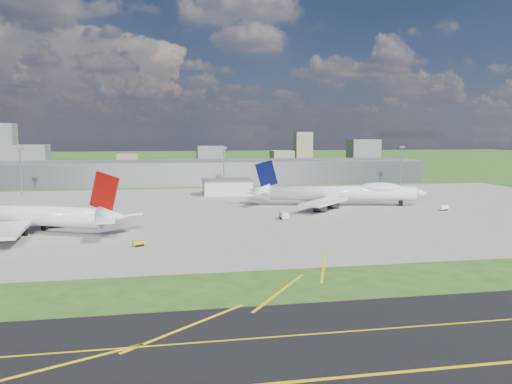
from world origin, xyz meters
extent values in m
plane|color=#2D5219|center=(0.00, 150.00, 0.00)|extent=(1400.00, 1400.00, 0.00)
cube|color=black|center=(0.00, -110.00, 0.03)|extent=(1400.00, 60.00, 0.06)
cube|color=gray|center=(10.00, 40.00, 0.04)|extent=(360.00, 190.00, 0.08)
cube|color=gray|center=(0.00, 165.00, 7.50)|extent=(300.00, 42.00, 15.00)
cube|color=silver|center=(10.00, 100.00, 4.00)|extent=(26.00, 16.00, 8.00)
cylinder|color=gray|center=(-100.00, 115.00, 12.50)|extent=(0.70, 0.70, 25.00)
cube|color=gray|center=(-100.00, 115.00, 25.30)|extent=(3.50, 2.00, 1.20)
cylinder|color=gray|center=(10.00, 115.00, 12.50)|extent=(0.70, 0.70, 25.00)
cube|color=gray|center=(10.00, 115.00, 25.30)|extent=(3.50, 2.00, 1.20)
cylinder|color=gray|center=(120.00, 115.00, 12.50)|extent=(0.70, 0.70, 25.00)
cube|color=gray|center=(120.00, 115.00, 25.30)|extent=(3.50, 2.00, 1.20)
cylinder|color=silver|center=(-72.85, 6.84, 6.01)|extent=(60.23, 32.63, 6.55)
cone|color=silver|center=(-40.15, -8.34, 6.88)|extent=(10.69, 9.63, 6.55)
cube|color=#9F0822|center=(-74.83, 7.76, 3.98)|extent=(48.26, 24.32, 1.42)
cube|color=silver|center=(-70.99, -11.20, 4.04)|extent=(12.32, 29.16, 0.98)
cube|color=silver|center=(-57.87, 17.06, 4.04)|extent=(28.89, 24.38, 0.98)
cube|color=maroon|center=(-42.63, -7.19, 14.75)|extent=(10.10, 5.08, 13.20)
cylinder|color=#38383D|center=(-71.67, -6.35, 1.97)|extent=(6.92, 5.70, 3.50)
cylinder|color=#38383D|center=(-62.01, 14.46, 1.97)|extent=(6.92, 5.70, 3.50)
cube|color=black|center=(-68.98, -0.38, 1.37)|extent=(2.14, 1.93, 2.73)
cube|color=black|center=(-64.84, 8.54, 1.37)|extent=(2.14, 1.93, 2.73)
cylinder|color=silver|center=(57.17, 47.41, 5.94)|extent=(66.81, 21.43, 6.70)
cone|color=silver|center=(92.46, 39.36, 5.94)|extent=(6.76, 7.73, 6.70)
cone|color=silver|center=(20.29, 55.83, 6.81)|extent=(9.92, 8.45, 6.70)
cube|color=navy|center=(59.27, 46.93, 3.87)|extent=(54.17, 14.90, 1.40)
ellipsoid|color=silver|center=(74.15, 43.54, 7.95)|extent=(22.39, 11.30, 6.03)
cube|color=silver|center=(51.36, 65.56, 4.00)|extent=(18.18, 31.67, 0.97)
cube|color=silver|center=(44.06, 33.58, 4.00)|extent=(27.63, 28.72, 0.97)
cube|color=#070B38|center=(22.93, 55.22, 14.70)|extent=(10.61, 2.92, 13.06)
cylinder|color=#38383D|center=(53.86, 58.14, 1.94)|extent=(6.56, 4.69, 3.46)
cylinder|color=#38383D|center=(50.18, 70.07, 1.94)|extent=(6.56, 4.69, 3.46)
cylinder|color=#38383D|center=(49.53, 39.18, 1.94)|extent=(6.56, 4.69, 3.46)
cylinder|color=#38383D|center=(41.04, 30.03, 1.94)|extent=(6.56, 4.69, 3.46)
cube|color=black|center=(51.93, 53.60, 1.35)|extent=(1.97, 1.65, 2.70)
cube|color=black|center=(49.76, 44.11, 1.35)|extent=(1.97, 1.65, 2.70)
cube|color=black|center=(83.50, 41.40, 1.35)|extent=(1.97, 1.65, 2.70)
cube|color=gold|center=(-31.61, -22.84, 1.10)|extent=(3.83, 3.22, 1.33)
cube|color=black|center=(-31.61, -22.84, 0.43)|extent=(3.43, 3.07, 0.70)
cube|color=silver|center=(21.82, 15.63, 1.66)|extent=(2.53, 5.63, 2.46)
cube|color=black|center=(21.82, 15.63, 0.43)|extent=(2.64, 4.79, 0.70)
cube|color=white|center=(95.49, 25.20, 1.39)|extent=(4.74, 3.37, 1.92)
cube|color=black|center=(95.49, 25.20, 0.43)|extent=(4.17, 3.24, 0.70)
cube|color=slate|center=(-140.00, 300.00, 12.00)|extent=(28.00, 22.00, 24.00)
cube|color=gray|center=(-60.00, 340.00, 7.00)|extent=(20.00, 18.00, 14.00)
cube|color=slate|center=(20.00, 310.00, 11.00)|extent=(26.00, 20.00, 22.00)
cube|color=gray|center=(100.00, 350.00, 8.00)|extent=(22.00, 24.00, 16.00)
cube|color=slate|center=(180.00, 320.00, 14.00)|extent=(30.00, 22.00, 28.00)
cube|color=slate|center=(-180.00, 360.00, 22.00)|extent=(22.00, 20.00, 44.00)
cube|color=gray|center=(140.00, 410.00, 18.00)|extent=(20.00, 18.00, 36.00)
cylinder|color=#382314|center=(-110.00, 265.00, 1.50)|extent=(0.70, 0.70, 3.00)
sphere|color=#13330E|center=(-110.00, 265.00, 4.88)|extent=(6.75, 6.75, 6.75)
cylinder|color=#382314|center=(-20.00, 280.00, 1.80)|extent=(0.70, 0.70, 3.60)
sphere|color=#13330E|center=(-20.00, 280.00, 5.85)|extent=(8.10, 8.10, 8.10)
cylinder|color=#382314|center=(70.00, 275.00, 1.70)|extent=(0.70, 0.70, 3.40)
sphere|color=#13330E|center=(70.00, 275.00, 5.53)|extent=(7.65, 7.65, 7.65)
cylinder|color=#382314|center=(160.00, 285.00, 1.40)|extent=(0.70, 0.70, 2.80)
sphere|color=#13330E|center=(160.00, 285.00, 4.55)|extent=(6.30, 6.30, 6.30)
camera|label=1|loc=(-23.35, -171.20, 32.86)|focal=35.00mm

